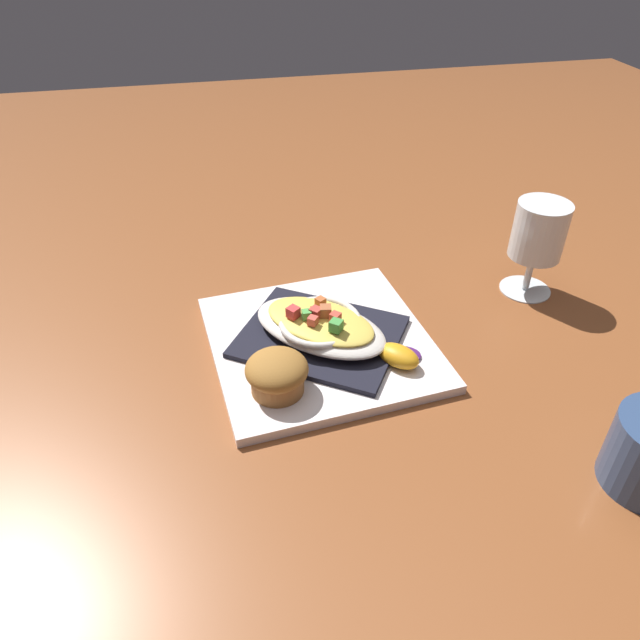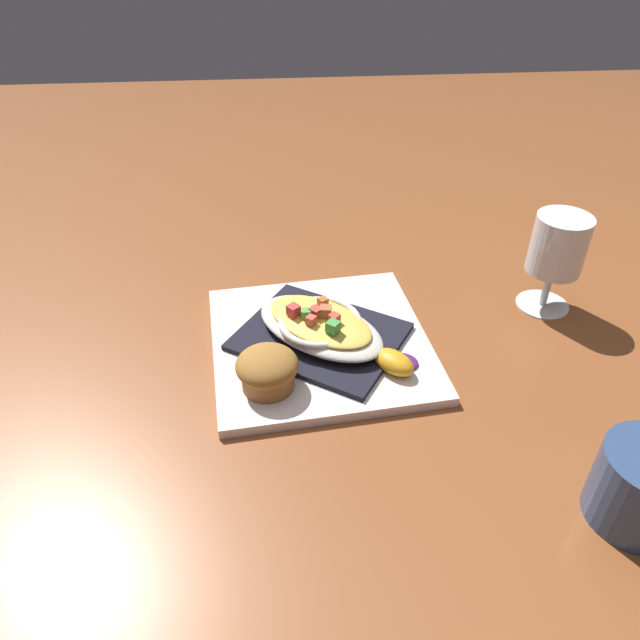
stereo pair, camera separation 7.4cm
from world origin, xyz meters
TOP-DOWN VIEW (x-y plane):
  - ground_plane at (0.00, 0.00)m, footprint 2.60×2.60m
  - square_plate at (0.00, 0.00)m, footprint 0.30×0.30m
  - folded_napkin at (0.00, 0.00)m, footprint 0.24×0.25m
  - gratin_dish at (-0.00, 0.00)m, footprint 0.20×0.20m
  - muffin at (-0.08, 0.07)m, footprint 0.07×0.07m
  - orange_garnish at (-0.07, -0.08)m, footprint 0.06×0.07m
  - stemmed_glass at (0.06, -0.33)m, footprint 0.07×0.07m

SIDE VIEW (x-z plane):
  - ground_plane at x=0.00m, z-range 0.00..0.00m
  - square_plate at x=0.00m, z-range 0.00..0.01m
  - folded_napkin at x=0.00m, z-range 0.01..0.02m
  - orange_garnish at x=-0.07m, z-range 0.01..0.04m
  - gratin_dish at x=0.00m, z-range 0.02..0.06m
  - muffin at x=-0.08m, z-range 0.01..0.06m
  - stemmed_glass at x=0.06m, z-range 0.02..0.16m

